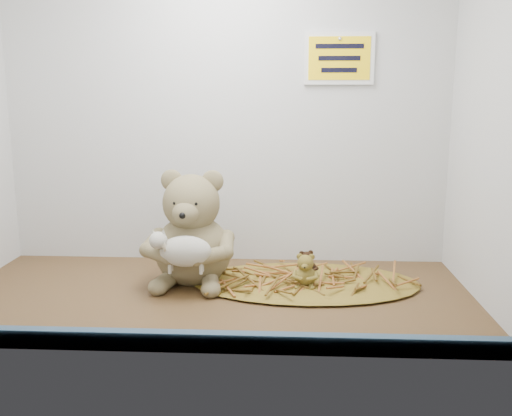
# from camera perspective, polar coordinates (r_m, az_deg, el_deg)

# --- Properties ---
(alcove_shell) EXTENTS (1.20, 0.60, 0.90)m
(alcove_shell) POSITION_cam_1_polar(r_m,az_deg,el_deg) (1.35, -4.04, 10.92)
(alcove_shell) COLOR #482B19
(alcove_shell) RESTS_ON ground
(front_rail) EXTENTS (1.19, 0.02, 0.04)m
(front_rail) POSITION_cam_1_polar(r_m,az_deg,el_deg) (1.07, -6.23, -13.10)
(front_rail) COLOR #344A64
(front_rail) RESTS_ON shelf_floor
(straw_bed) EXTENTS (0.56, 0.32, 0.01)m
(straw_bed) POSITION_cam_1_polar(r_m,az_deg,el_deg) (1.42, 4.97, -7.39)
(straw_bed) COLOR brown
(straw_bed) RESTS_ON shelf_floor
(main_teddy) EXTENTS (0.24, 0.25, 0.28)m
(main_teddy) POSITION_cam_1_polar(r_m,az_deg,el_deg) (1.40, -6.37, -1.92)
(main_teddy) COLOR #827350
(main_teddy) RESTS_ON shelf_floor
(toy_lamb) EXTENTS (0.15, 0.09, 0.10)m
(toy_lamb) POSITION_cam_1_polar(r_m,az_deg,el_deg) (1.31, -7.05, -4.32)
(toy_lamb) COLOR beige
(toy_lamb) RESTS_ON main_teddy
(mini_teddy_tan) EXTENTS (0.07, 0.07, 0.08)m
(mini_teddy_tan) POSITION_cam_1_polar(r_m,az_deg,el_deg) (1.37, 4.96, -6.08)
(mini_teddy_tan) COLOR olive
(mini_teddy_tan) RESTS_ON straw_bed
(mini_teddy_brown) EXTENTS (0.07, 0.07, 0.07)m
(mini_teddy_brown) POSITION_cam_1_polar(r_m,az_deg,el_deg) (1.44, 5.04, -5.46)
(mini_teddy_brown) COLOR black
(mini_teddy_brown) RESTS_ON straw_bed
(wall_sign) EXTENTS (0.16, 0.01, 0.11)m
(wall_sign) POSITION_cam_1_polar(r_m,az_deg,el_deg) (1.55, 8.31, 14.59)
(wall_sign) COLOR yellow
(wall_sign) RESTS_ON back_wall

